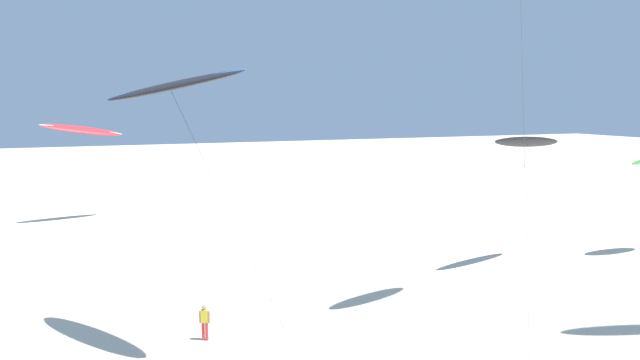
% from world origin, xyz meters
% --- Properties ---
extents(flying_kite_2, '(6.82, 8.03, 9.10)m').
position_xyz_m(flying_kite_2, '(-7.56, 56.12, 8.19)').
color(flying_kite_2, red).
rests_on(flying_kite_2, ground).
extents(flying_kite_3, '(7.28, 4.51, 8.74)m').
position_xyz_m(flying_kite_3, '(19.43, 30.88, 8.09)').
color(flying_kite_3, black).
rests_on(flying_kite_3, ground).
extents(flying_kite_5, '(6.58, 13.58, 12.05)m').
position_xyz_m(flying_kite_5, '(-3.02, 26.70, 11.18)').
color(flying_kite_5, black).
rests_on(flying_kite_5, ground).
extents(person_near_left, '(0.47, 0.31, 1.65)m').
position_xyz_m(person_near_left, '(-1.87, 26.90, 0.91)').
color(person_near_left, red).
rests_on(person_near_left, ground).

